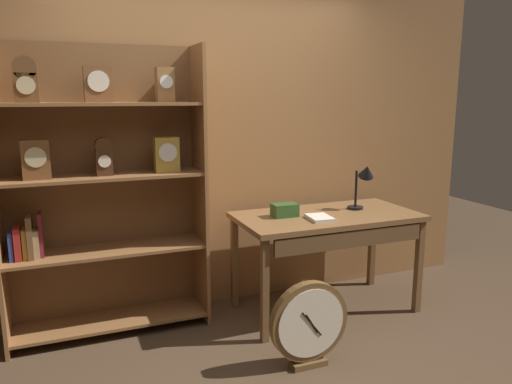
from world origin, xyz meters
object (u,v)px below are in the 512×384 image
(bookshelf, at_px, (100,190))
(desk_lamp, at_px, (364,179))
(open_repair_manual, at_px, (320,218))
(round_clock_large, at_px, (309,324))
(workbench, at_px, (329,225))
(toolbox_small, at_px, (285,210))

(bookshelf, distance_m, desk_lamp, 2.01)
(open_repair_manual, bearing_deg, round_clock_large, -118.10)
(workbench, height_order, toolbox_small, toolbox_small)
(bookshelf, height_order, open_repair_manual, bookshelf)
(toolbox_small, distance_m, round_clock_large, 0.95)
(bookshelf, height_order, round_clock_large, bookshelf)
(desk_lamp, xyz_separation_m, toolbox_small, (-0.69, 0.02, -0.20))
(open_repair_manual, height_order, round_clock_large, open_repair_manual)
(workbench, bearing_deg, desk_lamp, 9.59)
(bookshelf, bearing_deg, workbench, -10.80)
(workbench, xyz_separation_m, open_repair_manual, (-0.14, -0.10, 0.10))
(open_repair_manual, bearing_deg, bookshelf, 170.03)
(bookshelf, bearing_deg, desk_lamp, -7.32)
(toolbox_small, bearing_deg, desk_lamp, -1.73)
(toolbox_small, relative_size, round_clock_large, 0.34)
(bookshelf, bearing_deg, round_clock_large, -41.22)
(bookshelf, relative_size, toolbox_small, 10.69)
(bookshelf, xyz_separation_m, round_clock_large, (1.13, -0.99, -0.76))
(desk_lamp, xyz_separation_m, open_repair_manual, (-0.48, -0.16, -0.24))
(desk_lamp, relative_size, open_repair_manual, 1.74)
(toolbox_small, xyz_separation_m, open_repair_manual, (0.20, -0.18, -0.04))
(bookshelf, relative_size, round_clock_large, 3.63)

